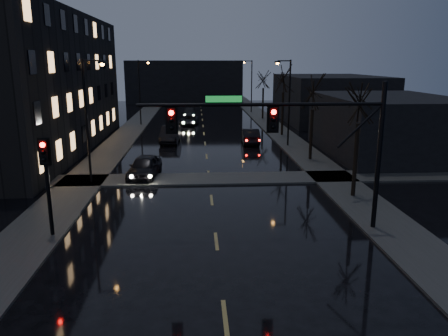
{
  "coord_description": "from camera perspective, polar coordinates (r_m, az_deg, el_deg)",
  "views": [
    {
      "loc": [
        -0.81,
        -10.23,
        7.86
      ],
      "look_at": [
        0.39,
        8.74,
        3.2
      ],
      "focal_mm": 35.0,
      "sensor_mm": 36.0,
      "label": 1
    }
  ],
  "objects": [
    {
      "name": "sidewalk_left",
      "position": [
        46.54,
        -13.11,
        3.76
      ],
      "size": [
        3.0,
        140.0,
        0.12
      ],
      "primitive_type": "cube",
      "color": "#2D2D2B",
      "rests_on": "ground"
    },
    {
      "name": "sidewalk_right",
      "position": [
        46.83,
        7.91,
        4.05
      ],
      "size": [
        3.0,
        140.0,
        0.12
      ],
      "primitive_type": "cube",
      "color": "#2D2D2B",
      "rests_on": "ground"
    },
    {
      "name": "sidewalk_cross",
      "position": [
        29.78,
        -1.94,
        -1.42
      ],
      "size": [
        40.0,
        3.0,
        0.12
      ],
      "primitive_type": "cube",
      "color": "#2D2D2B",
      "rests_on": "ground"
    },
    {
      "name": "apartment_block",
      "position": [
        43.22,
        -25.32,
        10.01
      ],
      "size": [
        12.0,
        30.0,
        12.0
      ],
      "primitive_type": "cube",
      "color": "black",
      "rests_on": "ground"
    },
    {
      "name": "commercial_right_near",
      "position": [
        40.09,
        20.5,
        5.22
      ],
      "size": [
        10.0,
        14.0,
        5.0
      ],
      "primitive_type": "cube",
      "color": "black",
      "rests_on": "ground"
    },
    {
      "name": "commercial_right_far",
      "position": [
        61.09,
        13.5,
        8.83
      ],
      "size": [
        12.0,
        18.0,
        6.0
      ],
      "primitive_type": "cube",
      "color": "black",
      "rests_on": "ground"
    },
    {
      "name": "far_block",
      "position": [
        88.34,
        -5.14,
        11.21
      ],
      "size": [
        22.0,
        10.0,
        8.0
      ],
      "primitive_type": "cube",
      "color": "black",
      "rests_on": "ground"
    },
    {
      "name": "signal_mast",
      "position": [
        20.01,
        9.91,
        4.97
      ],
      "size": [
        11.11,
        0.41,
        7.0
      ],
      "color": "black",
      "rests_on": "ground"
    },
    {
      "name": "signal_pole_left",
      "position": [
        20.93,
        -22.17,
        -0.66
      ],
      "size": [
        0.35,
        0.41,
        4.53
      ],
      "color": "black",
      "rests_on": "ground"
    },
    {
      "name": "tree_near",
      "position": [
        25.97,
        17.39,
        9.53
      ],
      "size": [
        3.52,
        3.52,
        8.08
      ],
      "color": "black",
      "rests_on": "ground"
    },
    {
      "name": "tree_mid_a",
      "position": [
        35.51,
        11.6,
        10.21
      ],
      "size": [
        3.3,
        3.3,
        7.58
      ],
      "color": "black",
      "rests_on": "ground"
    },
    {
      "name": "tree_mid_b",
      "position": [
        47.16,
        7.81,
        12.13
      ],
      "size": [
        3.74,
        3.74,
        8.59
      ],
      "color": "black",
      "rests_on": "ground"
    },
    {
      "name": "tree_far",
      "position": [
        60.96,
        5.18,
        12.03
      ],
      "size": [
        3.43,
        3.43,
        7.88
      ],
      "color": "black",
      "rests_on": "ground"
    },
    {
      "name": "streetlight_l_near",
      "position": [
        29.2,
        -17.16,
        7.1
      ],
      "size": [
        1.53,
        0.28,
        8.0
      ],
      "color": "black",
      "rests_on": "ground"
    },
    {
      "name": "streetlight_l_far",
      "position": [
        55.73,
        -10.78,
        10.36
      ],
      "size": [
        1.53,
        0.28,
        8.0
      ],
      "color": "black",
      "rests_on": "ground"
    },
    {
      "name": "streetlight_r_mid",
      "position": [
        41.21,
        8.24,
        9.34
      ],
      "size": [
        1.53,
        0.28,
        8.0
      ],
      "color": "black",
      "rests_on": "ground"
    },
    {
      "name": "streetlight_r_far",
      "position": [
        68.81,
        3.45,
        11.18
      ],
      "size": [
        1.53,
        0.28,
        8.0
      ],
      "color": "black",
      "rests_on": "ground"
    },
    {
      "name": "oncoming_car_a",
      "position": [
        30.66,
        -10.34,
        0.17
      ],
      "size": [
        2.37,
        4.7,
        1.53
      ],
      "primitive_type": "imported",
      "rotation": [
        0.0,
        0.0,
        -0.13
      ],
      "color": "black",
      "rests_on": "ground"
    },
    {
      "name": "oncoming_car_b",
      "position": [
        43.81,
        -7.01,
        4.41
      ],
      "size": [
        1.98,
        5.0,
        1.62
      ],
      "primitive_type": "imported",
      "rotation": [
        0.0,
        0.0,
        -0.06
      ],
      "color": "black",
      "rests_on": "ground"
    },
    {
      "name": "oncoming_car_c",
      "position": [
        55.38,
        -4.65,
        6.24
      ],
      "size": [
        2.72,
        4.86,
        1.28
      ],
      "primitive_type": "imported",
      "rotation": [
        0.0,
        0.0,
        -0.13
      ],
      "color": "black",
      "rests_on": "ground"
    },
    {
      "name": "oncoming_car_d",
      "position": [
        62.72,
        -4.54,
        7.18
      ],
      "size": [
        2.03,
        4.87,
        1.41
      ],
      "primitive_type": "imported",
      "rotation": [
        0.0,
        0.0,
        0.01
      ],
      "color": "black",
      "rests_on": "ground"
    },
    {
      "name": "lead_car",
      "position": [
        42.86,
        3.43,
        4.19
      ],
      "size": [
        1.72,
        4.57,
        1.49
      ],
      "primitive_type": "imported",
      "rotation": [
        0.0,
        0.0,
        3.11
      ],
      "color": "black",
      "rests_on": "ground"
    }
  ]
}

